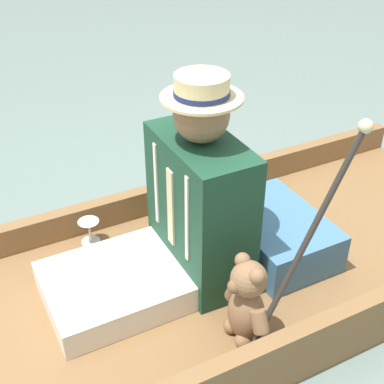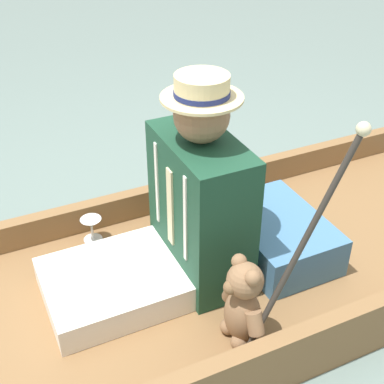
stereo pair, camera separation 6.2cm
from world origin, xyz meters
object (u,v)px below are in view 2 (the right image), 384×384
(seated_person, at_px, (180,216))
(teddy_bear, at_px, (243,304))
(wine_glass, at_px, (91,225))
(walking_cane, at_px, (309,232))

(seated_person, xyz_separation_m, teddy_bear, (-0.39, -0.05, -0.13))
(seated_person, xyz_separation_m, wine_glass, (0.36, 0.26, -0.20))
(walking_cane, bearing_deg, seated_person, 24.39)
(wine_glass, bearing_deg, teddy_bear, -157.68)
(wine_glass, bearing_deg, seated_person, -144.72)
(seated_person, relative_size, wine_glass, 7.35)
(teddy_bear, relative_size, walking_cane, 0.42)
(seated_person, height_order, teddy_bear, seated_person)
(seated_person, height_order, walking_cane, seated_person)
(seated_person, bearing_deg, teddy_bear, -174.87)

